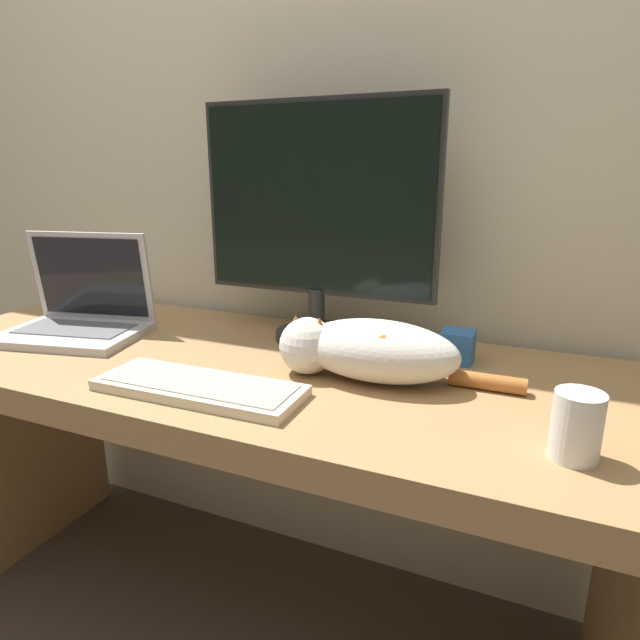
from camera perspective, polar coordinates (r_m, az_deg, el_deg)
name	(u,v)px	position (r m, az deg, el deg)	size (l,w,h in m)	color
wall_back	(313,112)	(1.49, -0.78, 21.29)	(6.40, 0.06, 2.60)	beige
desk	(245,418)	(1.27, -8.02, -10.30)	(1.68, 0.66, 0.75)	#A37A4C
monitor	(317,216)	(1.28, -0.35, 11.02)	(0.58, 0.20, 0.56)	#282828
laptop	(79,315)	(1.49, -24.35, 0.46)	(0.38, 0.30, 0.25)	#B7B7BC
external_keyboard	(199,387)	(1.04, -12.75, -7.02)	(0.41, 0.15, 0.02)	beige
cat	(367,349)	(1.07, 5.07, -3.06)	(0.48, 0.17, 0.12)	silver
coffee_mug	(577,426)	(0.87, 25.70, -10.16)	(0.07, 0.07, 0.10)	white
small_toy	(457,346)	(1.21, 14.44, -2.74)	(0.07, 0.07, 0.07)	#2D6BB7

